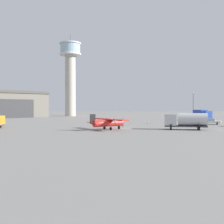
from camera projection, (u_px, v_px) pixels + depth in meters
ground_plane at (117, 129)px, 47.61m from camera, size 400.00×400.00×0.00m
control_tower at (70, 70)px, 114.60m from camera, size 9.48×9.48×36.21m
hangar at (4, 104)px, 102.23m from camera, size 35.47×34.35×10.10m
airplane_red at (108, 122)px, 45.16m from camera, size 7.14×8.55×2.77m
truck_fuel_tanker_silver at (186, 120)px, 45.28m from camera, size 7.48×4.14×2.90m
truck_box_blue at (202, 114)px, 78.15m from camera, size 4.23×6.71×3.13m
car_white at (210, 121)px, 59.23m from camera, size 4.90×3.57×1.37m
light_post_east at (193, 103)px, 98.60m from camera, size 0.44×0.44×9.65m
traffic_cone_near_left at (148, 122)px, 61.49m from camera, size 0.36×0.36×0.74m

